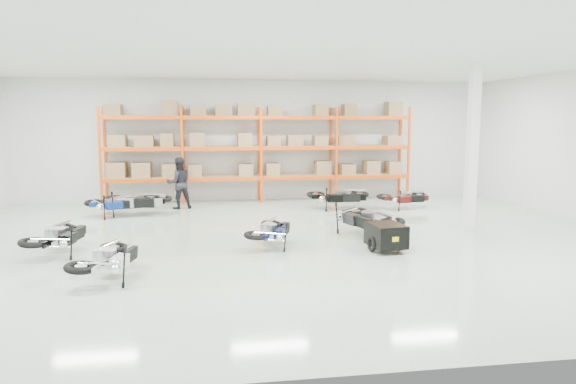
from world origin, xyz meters
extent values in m
plane|color=#AABDAA|center=(0.00, 0.00, 0.00)|extent=(18.00, 18.00, 0.00)
plane|color=white|center=(0.00, 0.00, 4.50)|extent=(18.00, 18.00, 0.00)
plane|color=silver|center=(0.00, 7.00, 2.25)|extent=(18.00, 0.00, 18.00)
plane|color=silver|center=(0.00, -7.00, 2.25)|extent=(18.00, 0.00, 18.00)
cube|color=#E84A0C|center=(-5.60, 6.00, 1.75)|extent=(0.08, 0.08, 3.50)
cube|color=#E84A0C|center=(-5.60, 6.90, 1.75)|extent=(0.08, 0.08, 3.50)
cube|color=#E84A0C|center=(-2.80, 6.00, 1.75)|extent=(0.08, 0.08, 3.50)
cube|color=#E84A0C|center=(-2.80, 6.90, 1.75)|extent=(0.08, 0.08, 3.50)
cube|color=#E84A0C|center=(0.00, 6.00, 1.75)|extent=(0.08, 0.08, 3.50)
cube|color=#E84A0C|center=(0.00, 6.90, 1.75)|extent=(0.08, 0.08, 3.50)
cube|color=#E84A0C|center=(2.80, 6.00, 1.75)|extent=(0.08, 0.08, 3.50)
cube|color=#E84A0C|center=(2.80, 6.90, 1.75)|extent=(0.08, 0.08, 3.50)
cube|color=#E84A0C|center=(5.60, 6.00, 1.75)|extent=(0.08, 0.08, 3.50)
cube|color=#E84A0C|center=(5.60, 6.90, 1.75)|extent=(0.08, 0.08, 3.50)
cube|color=#E84A0C|center=(-4.20, 6.00, 0.90)|extent=(2.70, 0.08, 0.12)
cube|color=#E84A0C|center=(-4.20, 6.90, 0.90)|extent=(2.70, 0.08, 0.12)
cube|color=#987B4E|center=(-4.20, 6.45, 0.97)|extent=(2.68, 0.88, 0.02)
cube|color=#987B4E|center=(-4.20, 6.45, 1.20)|extent=(2.40, 0.70, 0.44)
cube|color=#E84A0C|center=(-1.40, 6.00, 0.90)|extent=(2.70, 0.08, 0.12)
cube|color=#E84A0C|center=(-1.40, 6.90, 0.90)|extent=(2.70, 0.08, 0.12)
cube|color=#987B4E|center=(-1.40, 6.45, 0.97)|extent=(2.68, 0.88, 0.02)
cube|color=#987B4E|center=(-1.40, 6.45, 1.20)|extent=(2.40, 0.70, 0.44)
cube|color=#E84A0C|center=(1.40, 6.00, 0.90)|extent=(2.70, 0.08, 0.12)
cube|color=#E84A0C|center=(1.40, 6.90, 0.90)|extent=(2.70, 0.08, 0.12)
cube|color=#987B4E|center=(1.40, 6.45, 0.97)|extent=(2.68, 0.88, 0.02)
cube|color=#987B4E|center=(1.40, 6.45, 1.20)|extent=(2.40, 0.70, 0.44)
cube|color=#E84A0C|center=(4.20, 6.00, 0.90)|extent=(2.70, 0.08, 0.12)
cube|color=#E84A0C|center=(4.20, 6.90, 0.90)|extent=(2.70, 0.08, 0.12)
cube|color=#987B4E|center=(4.20, 6.45, 0.97)|extent=(2.68, 0.88, 0.02)
cube|color=#987B4E|center=(4.20, 6.45, 1.20)|extent=(2.40, 0.70, 0.44)
cube|color=#E84A0C|center=(-4.20, 6.00, 2.00)|extent=(2.70, 0.08, 0.12)
cube|color=#E84A0C|center=(-4.20, 6.90, 2.00)|extent=(2.70, 0.08, 0.12)
cube|color=#987B4E|center=(-4.20, 6.45, 2.07)|extent=(2.68, 0.88, 0.02)
cube|color=#987B4E|center=(-4.20, 6.45, 2.30)|extent=(2.40, 0.70, 0.44)
cube|color=#E84A0C|center=(-1.40, 6.00, 2.00)|extent=(2.70, 0.08, 0.12)
cube|color=#E84A0C|center=(-1.40, 6.90, 2.00)|extent=(2.70, 0.08, 0.12)
cube|color=#987B4E|center=(-1.40, 6.45, 2.07)|extent=(2.68, 0.88, 0.02)
cube|color=#987B4E|center=(-1.40, 6.45, 2.30)|extent=(2.40, 0.70, 0.44)
cube|color=#E84A0C|center=(1.40, 6.00, 2.00)|extent=(2.70, 0.08, 0.12)
cube|color=#E84A0C|center=(1.40, 6.90, 2.00)|extent=(2.70, 0.08, 0.12)
cube|color=#987B4E|center=(1.40, 6.45, 2.07)|extent=(2.68, 0.88, 0.02)
cube|color=#987B4E|center=(1.40, 6.45, 2.30)|extent=(2.40, 0.70, 0.44)
cube|color=#E84A0C|center=(4.20, 6.00, 2.00)|extent=(2.70, 0.08, 0.12)
cube|color=#E84A0C|center=(4.20, 6.90, 2.00)|extent=(2.70, 0.08, 0.12)
cube|color=#987B4E|center=(4.20, 6.45, 2.07)|extent=(2.68, 0.88, 0.02)
cube|color=#987B4E|center=(4.20, 6.45, 2.30)|extent=(2.40, 0.70, 0.44)
cube|color=#E84A0C|center=(-4.20, 6.00, 3.10)|extent=(2.70, 0.08, 0.12)
cube|color=#E84A0C|center=(-4.20, 6.90, 3.10)|extent=(2.70, 0.08, 0.12)
cube|color=#987B4E|center=(-4.20, 6.45, 3.17)|extent=(2.68, 0.88, 0.02)
cube|color=#987B4E|center=(-4.20, 6.45, 3.40)|extent=(2.40, 0.70, 0.44)
cube|color=#E84A0C|center=(-1.40, 6.00, 3.10)|extent=(2.70, 0.08, 0.12)
cube|color=#E84A0C|center=(-1.40, 6.90, 3.10)|extent=(2.70, 0.08, 0.12)
cube|color=#987B4E|center=(-1.40, 6.45, 3.17)|extent=(2.68, 0.88, 0.02)
cube|color=#987B4E|center=(-1.40, 6.45, 3.40)|extent=(2.40, 0.70, 0.44)
cube|color=#E84A0C|center=(1.40, 6.00, 3.10)|extent=(2.70, 0.08, 0.12)
cube|color=#E84A0C|center=(1.40, 6.90, 3.10)|extent=(2.70, 0.08, 0.12)
cube|color=#987B4E|center=(1.40, 6.45, 3.17)|extent=(2.68, 0.88, 0.02)
cube|color=#987B4E|center=(1.40, 6.45, 3.40)|extent=(2.40, 0.70, 0.44)
cube|color=#E84A0C|center=(4.20, 6.00, 3.10)|extent=(2.70, 0.08, 0.12)
cube|color=#E84A0C|center=(4.20, 6.90, 3.10)|extent=(2.70, 0.08, 0.12)
cube|color=#987B4E|center=(4.20, 6.45, 3.17)|extent=(2.68, 0.88, 0.02)
cube|color=#987B4E|center=(4.20, 6.45, 3.40)|extent=(2.40, 0.70, 0.44)
cube|color=white|center=(5.20, 0.50, 2.25)|extent=(0.25, 0.25, 4.50)
cube|color=black|center=(2.15, -1.43, 0.38)|extent=(0.82, 0.99, 0.52)
cube|color=yellow|center=(2.15, -1.89, 0.38)|extent=(0.15, 0.04, 0.10)
torus|color=black|center=(1.79, -1.43, 0.19)|extent=(0.08, 0.36, 0.36)
torus|color=black|center=(2.51, -1.43, 0.19)|extent=(0.08, 0.36, 0.36)
cylinder|color=black|center=(2.15, -0.82, 0.43)|extent=(0.15, 0.85, 0.04)
imported|color=black|center=(-2.90, 5.25, 0.88)|extent=(1.00, 0.87, 1.77)
camera|label=1|loc=(-1.80, -12.50, 2.96)|focal=32.00mm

